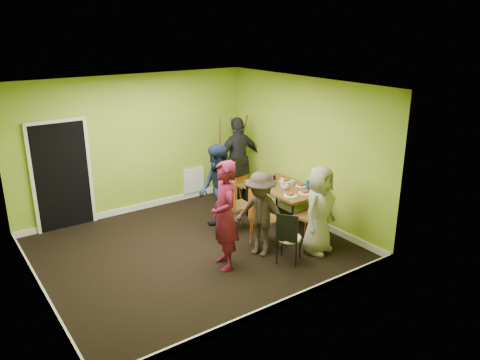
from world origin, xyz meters
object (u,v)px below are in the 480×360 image
(easel, at_px, (231,158))
(blue_bottle, at_px, (307,185))
(dining_table, at_px, (285,189))
(chair_bentwood, at_px, (288,235))
(chair_front_end, at_px, (313,212))
(chair_left_near, at_px, (262,215))
(person_standing, at_px, (225,215))
(thermos, at_px, (283,182))
(person_left_near, at_px, (260,214))
(chair_back_end, at_px, (242,171))
(chair_left_far, at_px, (234,201))
(person_back_end, at_px, (238,159))
(orange_bottle, at_px, (274,182))
(person_left_far, at_px, (218,190))
(person_front_end, at_px, (319,210))

(easel, height_order, blue_bottle, easel)
(dining_table, relative_size, easel, 0.81)
(chair_bentwood, bearing_deg, chair_front_end, 74.61)
(chair_left_near, xyz_separation_m, person_standing, (-0.92, -0.22, 0.29))
(dining_table, bearing_deg, thermos, 143.23)
(chair_bentwood, bearing_deg, person_left_near, 162.97)
(chair_back_end, bearing_deg, person_standing, 36.38)
(dining_table, height_order, chair_bentwood, chair_bentwood)
(chair_left_far, xyz_separation_m, thermos, (0.97, -0.21, 0.25))
(chair_back_end, bearing_deg, easel, -102.28)
(dining_table, relative_size, person_back_end, 0.81)
(orange_bottle, height_order, person_left_far, person_left_far)
(orange_bottle, bearing_deg, thermos, -80.87)
(chair_bentwood, relative_size, person_back_end, 0.48)
(chair_front_end, relative_size, person_left_far, 0.62)
(chair_left_far, xyz_separation_m, chair_back_end, (0.97, 1.13, 0.12))
(person_standing, bearing_deg, person_left_far, 166.66)
(easel, xyz_separation_m, orange_bottle, (-0.03, -1.53, -0.13))
(chair_back_end, relative_size, chair_front_end, 0.96)
(chair_left_near, relative_size, person_left_far, 0.63)
(chair_front_end, relative_size, person_back_end, 0.57)
(chair_bentwood, height_order, easel, easel)
(chair_back_end, relative_size, person_standing, 0.57)
(chair_bentwood, bearing_deg, person_back_end, 124.81)
(chair_left_near, distance_m, thermos, 1.14)
(person_left_near, bearing_deg, chair_front_end, 54.32)
(person_standing, relative_size, person_front_end, 1.16)
(chair_back_end, distance_m, person_left_far, 1.63)
(person_left_far, bearing_deg, easel, 151.56)
(chair_left_far, relative_size, thermos, 5.46)
(orange_bottle, xyz_separation_m, person_front_end, (-0.24, -1.49, -0.03))
(chair_back_end, height_order, easel, easel)
(dining_table, height_order, person_back_end, person_back_end)
(person_left_near, height_order, person_front_end, person_front_end)
(chair_bentwood, bearing_deg, easel, 126.84)
(easel, bearing_deg, blue_bottle, -82.05)
(blue_bottle, bearing_deg, easel, 97.95)
(thermos, xyz_separation_m, person_left_far, (-1.27, 0.31, -0.00))
(person_left_far, bearing_deg, person_front_end, 44.73)
(thermos, bearing_deg, chair_front_end, -97.91)
(chair_left_near, bearing_deg, orange_bottle, 127.28)
(person_back_end, bearing_deg, chair_left_far, 55.02)
(chair_bentwood, bearing_deg, chair_back_end, 124.32)
(chair_left_near, height_order, chair_front_end, chair_left_near)
(chair_back_end, relative_size, orange_bottle, 13.39)
(chair_left_near, distance_m, easel, 2.53)
(chair_bentwood, xyz_separation_m, person_front_end, (0.69, 0.03, 0.27))
(thermos, distance_m, person_front_end, 1.32)
(person_left_far, bearing_deg, orange_bottle, 98.20)
(person_left_near, bearing_deg, chair_left_far, 146.55)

